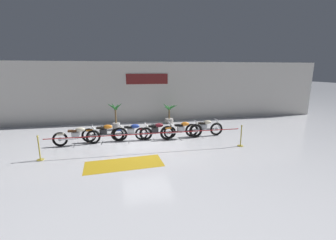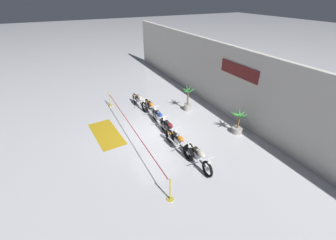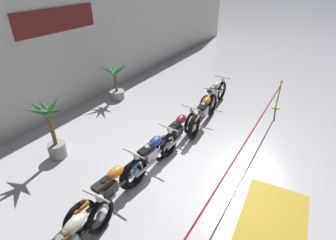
# 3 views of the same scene
# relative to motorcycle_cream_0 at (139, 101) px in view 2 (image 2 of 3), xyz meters

# --- Properties ---
(ground_plane) EXTENTS (120.00, 120.00, 0.00)m
(ground_plane) POSITION_rel_motorcycle_cream_0_xyz_m (3.35, -0.46, -0.47)
(ground_plane) COLOR silver
(back_wall) EXTENTS (28.00, 0.29, 4.20)m
(back_wall) POSITION_rel_motorcycle_cream_0_xyz_m (3.35, 4.67, 1.64)
(back_wall) COLOR silver
(back_wall) RESTS_ON ground
(motorcycle_cream_0) EXTENTS (2.24, 0.62, 0.93)m
(motorcycle_cream_0) POSITION_rel_motorcycle_cream_0_xyz_m (0.00, 0.00, 0.00)
(motorcycle_cream_0) COLOR black
(motorcycle_cream_0) RESTS_ON ground
(motorcycle_orange_1) EXTENTS (2.31, 0.62, 0.95)m
(motorcycle_orange_1) POSITION_rel_motorcycle_cream_0_xyz_m (1.30, 0.28, 0.01)
(motorcycle_orange_1) COLOR black
(motorcycle_orange_1) RESTS_ON ground
(motorcycle_blue_2) EXTENTS (2.16, 0.62, 0.93)m
(motorcycle_blue_2) POSITION_rel_motorcycle_cream_0_xyz_m (2.68, 0.22, -0.01)
(motorcycle_blue_2) COLOR black
(motorcycle_blue_2) RESTS_ON ground
(motorcycle_maroon_3) EXTENTS (2.21, 0.62, 0.92)m
(motorcycle_maroon_3) POSITION_rel_motorcycle_cream_0_xyz_m (3.95, 0.20, -0.00)
(motorcycle_maroon_3) COLOR black
(motorcycle_maroon_3) RESTS_ON ground
(motorcycle_orange_4) EXTENTS (2.40, 0.62, 0.96)m
(motorcycle_orange_4) POSITION_rel_motorcycle_cream_0_xyz_m (5.33, 0.03, 0.00)
(motorcycle_orange_4) COLOR black
(motorcycle_orange_4) RESTS_ON ground
(motorcycle_cream_5) EXTENTS (2.18, 0.62, 0.94)m
(motorcycle_cream_5) POSITION_rel_motorcycle_cream_0_xyz_m (6.69, 0.28, 0.00)
(motorcycle_cream_5) COLOR black
(motorcycle_cream_5) RESTS_ON ground
(potted_palm_left_of_row) EXTENTS (0.99, 1.05, 1.72)m
(potted_palm_left_of_row) POSITION_rel_motorcycle_cream_0_xyz_m (1.80, 2.67, 0.36)
(potted_palm_left_of_row) COLOR gray
(potted_palm_left_of_row) RESTS_ON ground
(potted_palm_right_of_row) EXTENTS (1.11, 1.02, 1.44)m
(potted_palm_right_of_row) POSITION_rel_motorcycle_cream_0_xyz_m (5.39, 3.71, 0.19)
(potted_palm_right_of_row) COLOR gray
(potted_palm_right_of_row) RESTS_ON ground
(stanchion_far_left) EXTENTS (8.93, 0.28, 1.05)m
(stanchion_far_left) POSITION_rel_motorcycle_cream_0_xyz_m (1.98, -1.71, 0.25)
(stanchion_far_left) COLOR gold
(stanchion_far_left) RESTS_ON ground
(stanchion_mid_left) EXTENTS (0.28, 0.28, 1.05)m
(stanchion_mid_left) POSITION_rel_motorcycle_cream_0_xyz_m (7.83, -1.71, -0.11)
(stanchion_mid_left) COLOR gold
(stanchion_mid_left) RESTS_ON ground
(floor_banner) EXTENTS (3.12, 1.52, 0.01)m
(floor_banner) POSITION_rel_motorcycle_cream_0_xyz_m (2.24, -2.80, -0.46)
(floor_banner) COLOR #B78E19
(floor_banner) RESTS_ON ground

